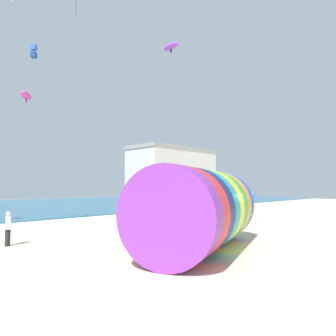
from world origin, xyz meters
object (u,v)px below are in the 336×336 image
(beach_flag, at_px, (254,196))
(kite_blue_box, at_px, (34,51))
(giant_inflatable_tube, at_px, (200,209))
(bystander_near_water, at_px, (8,228))
(kite_handler, at_px, (223,220))
(kite_magenta_parafoil, at_px, (26,96))
(cooler_box, at_px, (227,235))
(kite_purple_parafoil, at_px, (171,46))

(beach_flag, bearing_deg, kite_blue_box, 145.70)
(giant_inflatable_tube, xyz_separation_m, bystander_near_water, (-5.73, 7.08, -0.98))
(kite_handler, bearing_deg, kite_magenta_parafoil, 119.56)
(kite_magenta_parafoil, xyz_separation_m, bystander_near_water, (-3.19, -7.30, -8.72))
(bystander_near_water, height_order, cooler_box, bystander_near_water)
(giant_inflatable_tube, xyz_separation_m, kite_handler, (4.52, 1.92, -0.96))
(kite_magenta_parafoil, distance_m, bystander_near_water, 11.80)
(kite_handler, bearing_deg, bystander_near_water, 153.27)
(kite_purple_parafoil, relative_size, bystander_near_water, 0.68)
(giant_inflatable_tube, distance_m, kite_blue_box, 14.94)
(giant_inflatable_tube, bearing_deg, cooler_box, 14.86)
(beach_flag, bearing_deg, cooler_box, -165.29)
(kite_magenta_parafoil, relative_size, kite_blue_box, 1.69)
(kite_handler, relative_size, bystander_near_water, 1.03)
(giant_inflatable_tube, distance_m, kite_purple_parafoil, 9.29)
(kite_handler, distance_m, kite_blue_box, 15.99)
(kite_handler, height_order, bystander_near_water, kite_handler)
(kite_handler, distance_m, kite_purple_parafoil, 10.38)
(giant_inflatable_tube, relative_size, cooler_box, 16.36)
(kite_magenta_parafoil, bearing_deg, cooler_box, -65.99)
(kite_purple_parafoil, distance_m, beach_flag, 11.65)
(kite_magenta_parafoil, height_order, kite_purple_parafoil, kite_purple_parafoil)
(kite_magenta_parafoil, xyz_separation_m, beach_flag, (11.57, -12.00, -7.43))
(kite_purple_parafoil, bearing_deg, beach_flag, -3.29)
(bystander_near_water, bearing_deg, giant_inflatable_tube, -51.05)
(cooler_box, bearing_deg, kite_magenta_parafoil, 114.01)
(kite_magenta_parafoil, xyz_separation_m, kite_purple_parafoil, (3.60, -11.54, 1.05))
(kite_purple_parafoil, xyz_separation_m, kite_blue_box, (-4.44, 8.02, 0.90))
(bystander_near_water, height_order, beach_flag, beach_flag)
(kite_magenta_parafoil, distance_m, cooler_box, 17.46)
(kite_purple_parafoil, bearing_deg, bystander_near_water, 147.97)
(bystander_near_water, bearing_deg, beach_flag, -17.67)
(bystander_near_water, xyz_separation_m, beach_flag, (14.76, -4.70, 1.29))
(giant_inflatable_tube, relative_size, kite_handler, 5.07)
(bystander_near_water, distance_m, cooler_box, 11.08)
(kite_magenta_parafoil, distance_m, beach_flag, 18.25)
(kite_blue_box, distance_m, bystander_near_water, 11.55)
(cooler_box, bearing_deg, kite_purple_parafoil, 141.27)
(kite_handler, bearing_deg, kite_purple_parafoil, 165.16)
(kite_handler, bearing_deg, beach_flag, 5.83)
(giant_inflatable_tube, bearing_deg, kite_blue_box, 107.32)
(kite_handler, distance_m, cooler_box, 1.61)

